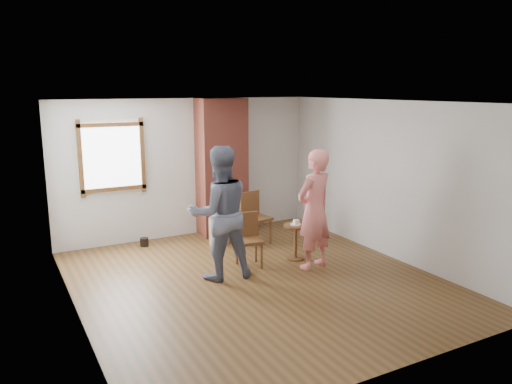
% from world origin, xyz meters
% --- Properties ---
extents(ground, '(5.50, 5.50, 0.00)m').
position_xyz_m(ground, '(0.00, 0.00, 0.00)').
color(ground, brown).
rests_on(ground, ground).
extents(room_shell, '(5.04, 5.52, 2.62)m').
position_xyz_m(room_shell, '(-0.06, 0.61, 1.81)').
color(room_shell, silver).
rests_on(room_shell, ground).
extents(brick_chimney, '(0.90, 0.50, 2.60)m').
position_xyz_m(brick_chimney, '(0.60, 2.50, 1.30)').
color(brick_chimney, '#B0503E').
rests_on(brick_chimney, ground).
extents(stoneware_crock, '(0.46, 0.46, 0.49)m').
position_xyz_m(stoneware_crock, '(0.26, 1.89, 0.24)').
color(stoneware_crock, tan).
rests_on(stoneware_crock, ground).
extents(dark_pot, '(0.17, 0.17, 0.15)m').
position_xyz_m(dark_pot, '(-0.99, 2.40, 0.08)').
color(dark_pot, black).
rests_on(dark_pot, ground).
extents(dining_chair_left, '(0.47, 0.47, 0.85)m').
position_xyz_m(dining_chair_left, '(0.21, 0.67, 0.48)').
color(dining_chair_left, brown).
rests_on(dining_chair_left, ground).
extents(dining_chair_right, '(0.53, 0.53, 0.94)m').
position_xyz_m(dining_chair_right, '(0.84, 1.65, 0.53)').
color(dining_chair_right, brown).
rests_on(dining_chair_right, ground).
extents(side_table, '(0.40, 0.40, 0.60)m').
position_xyz_m(side_table, '(1.02, 0.52, 0.40)').
color(side_table, brown).
rests_on(side_table, ground).
extents(cake_plate, '(0.18, 0.18, 0.01)m').
position_xyz_m(cake_plate, '(1.02, 0.52, 0.60)').
color(cake_plate, white).
rests_on(cake_plate, side_table).
extents(cake_slice, '(0.08, 0.07, 0.06)m').
position_xyz_m(cake_slice, '(1.03, 0.52, 0.64)').
color(cake_slice, white).
rests_on(cake_slice, cake_plate).
extents(man, '(1.04, 0.85, 1.98)m').
position_xyz_m(man, '(-0.40, 0.40, 0.99)').
color(man, '#121A34').
rests_on(man, ground).
extents(person_pink, '(0.78, 0.62, 1.88)m').
position_xyz_m(person_pink, '(1.06, 0.08, 0.94)').
color(person_pink, '#F9807C').
rests_on(person_pink, ground).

